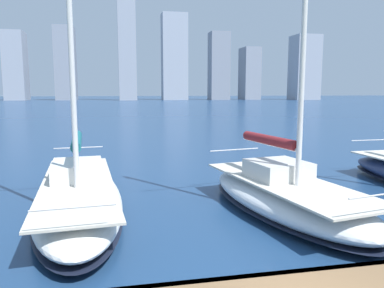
{
  "coord_description": "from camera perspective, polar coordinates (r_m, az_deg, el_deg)",
  "views": [
    {
      "loc": [
        2.63,
        4.58,
        3.84
      ],
      "look_at": [
        0.32,
        -6.8,
        2.2
      ],
      "focal_mm": 35.0,
      "sensor_mm": 36.0,
      "label": 1
    }
  ],
  "objects": [
    {
      "name": "sailboat_teal",
      "position": [
        12.52,
        -16.96,
        -7.3
      ],
      "size": [
        3.39,
        9.58,
        11.43
      ],
      "color": "white",
      "rests_on": "ground"
    },
    {
      "name": "sailboat_maroon",
      "position": [
        12.27,
        13.99,
        -7.34
      ],
      "size": [
        4.13,
        8.1,
        12.02
      ],
      "color": "silver",
      "rests_on": "ground"
    },
    {
      "name": "city_skyline",
      "position": [
        167.23,
        -8.86,
        12.02
      ],
      "size": [
        173.68,
        24.82,
        49.72
      ],
      "color": "#9DA2AD",
      "rests_on": "ground"
    }
  ]
}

